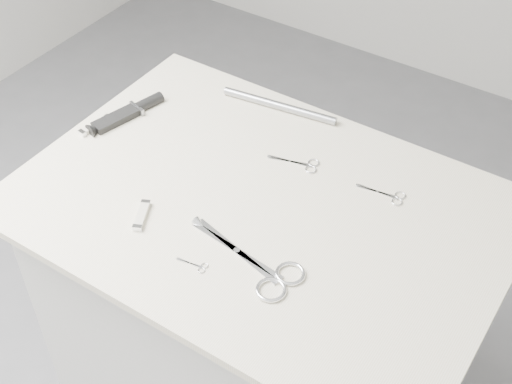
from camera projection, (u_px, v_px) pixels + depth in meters
The scene contains 10 objects.
plinth at pixel (260, 338), 1.79m from camera, with size 0.90×0.60×0.90m, color silver.
display_board at pixel (261, 207), 1.47m from camera, with size 1.00×0.70×0.02m, color beige.
large_shears at pixel (265, 270), 1.33m from camera, with size 0.26×0.11×0.01m.
embroidery_scissors_a at pixel (302, 164), 1.55m from camera, with size 0.11×0.06×0.00m.
embroidery_scissors_b at pixel (389, 195), 1.48m from camera, with size 0.10×0.05×0.00m.
tiny_scissors at pixel (196, 266), 1.34m from camera, with size 0.06×0.03×0.00m.
sheathed_knife at pixel (131, 112), 1.68m from camera, with size 0.07×0.19×0.02m.
pocket_knife_a at pixel (95, 126), 1.64m from camera, with size 0.03×0.09×0.01m.
pocket_knife_b at pixel (142, 215), 1.43m from camera, with size 0.05×0.08×0.01m.
metal_rail at pixel (279, 106), 1.69m from camera, with size 0.02×0.02×0.29m, color #909398.
Camera 1 is at (0.57, -0.88, 1.94)m, focal length 50.00 mm.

